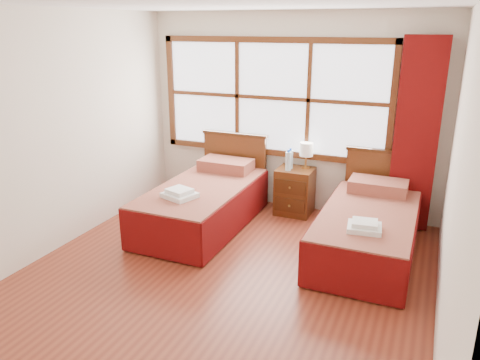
% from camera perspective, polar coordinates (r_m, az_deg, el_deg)
% --- Properties ---
extents(floor, '(4.50, 4.50, 0.00)m').
position_cam_1_polar(floor, '(4.76, -2.59, -12.15)').
color(floor, brown).
rests_on(floor, ground).
extents(ceiling, '(4.50, 4.50, 0.00)m').
position_cam_1_polar(ceiling, '(4.11, -3.14, 20.87)').
color(ceiling, white).
rests_on(ceiling, wall_back).
extents(wall_back, '(4.00, 0.00, 4.00)m').
position_cam_1_polar(wall_back, '(6.31, 6.19, 8.05)').
color(wall_back, silver).
rests_on(wall_back, floor).
extents(wall_left, '(0.00, 4.50, 4.50)m').
position_cam_1_polar(wall_left, '(5.41, -22.34, 5.07)').
color(wall_left, silver).
rests_on(wall_left, floor).
extents(wall_right, '(0.00, 4.50, 4.50)m').
position_cam_1_polar(wall_right, '(3.86, 24.97, -0.25)').
color(wall_right, silver).
rests_on(wall_right, floor).
extents(window, '(3.16, 0.06, 1.56)m').
position_cam_1_polar(window, '(6.31, 3.95, 9.97)').
color(window, white).
rests_on(window, wall_back).
extents(curtain, '(0.50, 0.16, 2.30)m').
position_cam_1_polar(curtain, '(5.93, 20.70, 5.04)').
color(curtain, '#640A0A').
rests_on(curtain, wall_back).
extents(bed_left, '(1.03, 2.05, 1.00)m').
position_cam_1_polar(bed_left, '(5.91, -4.32, -2.65)').
color(bed_left, '#40210D').
rests_on(bed_left, floor).
extents(bed_right, '(0.99, 2.01, 0.96)m').
position_cam_1_polar(bed_right, '(5.36, 15.35, -5.70)').
color(bed_right, '#40210D').
rests_on(bed_right, floor).
extents(nightstand, '(0.47, 0.46, 0.62)m').
position_cam_1_polar(nightstand, '(6.28, 6.67, -1.37)').
color(nightstand, '#572C13').
rests_on(nightstand, floor).
extents(towels_left, '(0.43, 0.40, 0.10)m').
position_cam_1_polar(towels_left, '(5.42, -7.38, -1.67)').
color(towels_left, white).
rests_on(towels_left, bed_left).
extents(towels_right, '(0.36, 0.32, 0.10)m').
position_cam_1_polar(towels_right, '(4.74, 14.93, -5.47)').
color(towels_right, white).
rests_on(towels_right, bed_right).
extents(lamp, '(0.18, 0.18, 0.34)m').
position_cam_1_polar(lamp, '(6.18, 8.09, 3.63)').
color(lamp, '#C1873E').
rests_on(lamp, nightstand).
extents(bottle_near, '(0.07, 0.07, 0.28)m').
position_cam_1_polar(bottle_near, '(6.17, 6.15, 2.54)').
color(bottle_near, silver).
rests_on(bottle_near, nightstand).
extents(bottle_far, '(0.07, 0.07, 0.28)m').
position_cam_1_polar(bottle_far, '(6.07, 5.90, 2.31)').
color(bottle_far, silver).
rests_on(bottle_far, nightstand).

